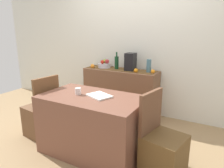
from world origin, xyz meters
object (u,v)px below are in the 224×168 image
object	(u,v)px
sideboard_console	(120,92)
dining_table	(92,125)
coffee_maker	(130,62)
wine_bottle	(117,63)
coffee_cup	(78,91)
fruit_bowl	(104,66)
open_book	(99,96)
chair_by_corner	(162,151)
chair_near_window	(42,118)
ceramic_vase	(149,66)

from	to	relation	value
sideboard_console	dining_table	distance (m)	1.31
coffee_maker	wine_bottle	bearing A→B (deg)	180.00
coffee_maker	coffee_cup	distance (m)	1.32
coffee_cup	fruit_bowl	bearing A→B (deg)	107.12
fruit_bowl	coffee_maker	size ratio (longest dim) A/B	0.77
fruit_bowl	wine_bottle	xyz separation A→B (m)	(0.26, 0.00, 0.08)
fruit_bowl	open_book	size ratio (longest dim) A/B	0.83
fruit_bowl	coffee_cup	bearing A→B (deg)	-72.88
coffee_maker	chair_by_corner	bearing A→B (deg)	-53.30
fruit_bowl	coffee_maker	world-z (taller)	coffee_maker
open_book	chair_near_window	distance (m)	1.08
fruit_bowl	dining_table	bearing A→B (deg)	-65.23
sideboard_console	open_book	distance (m)	1.33
ceramic_vase	open_book	size ratio (longest dim) A/B	0.78
ceramic_vase	chair_near_window	world-z (taller)	ceramic_vase
coffee_cup	chair_by_corner	xyz separation A→B (m)	(1.08, 0.01, -0.51)
coffee_cup	chair_by_corner	bearing A→B (deg)	0.77
fruit_bowl	open_book	xyz separation A→B (m)	(0.67, -1.24, -0.12)
chair_near_window	chair_by_corner	bearing A→B (deg)	0.18
coffee_maker	chair_by_corner	distance (m)	1.75
sideboard_console	wine_bottle	bearing A→B (deg)	180.00
fruit_bowl	dining_table	world-z (taller)	fruit_bowl
sideboard_console	coffee_cup	size ratio (longest dim) A/B	16.58
coffee_maker	coffee_cup	xyz separation A→B (m)	(-0.12, -1.30, -0.19)
chair_near_window	chair_by_corner	world-z (taller)	same
fruit_bowl	dining_table	distance (m)	1.50
chair_near_window	dining_table	bearing A→B (deg)	0.14
chair_near_window	sideboard_console	bearing A→B (deg)	63.85
dining_table	coffee_cup	xyz separation A→B (m)	(-0.19, -0.01, 0.41)
fruit_bowl	chair_near_window	size ratio (longest dim) A/B	0.26
wine_bottle	chair_by_corner	distance (m)	1.90
wine_bottle	ceramic_vase	xyz separation A→B (m)	(0.60, 0.00, -0.01)
chair_near_window	chair_by_corner	xyz separation A→B (m)	(1.77, 0.01, 0.00)
dining_table	chair_near_window	world-z (taller)	chair_near_window
coffee_maker	coffee_cup	bearing A→B (deg)	-95.50
dining_table	coffee_cup	distance (m)	0.45
chair_near_window	ceramic_vase	bearing A→B (deg)	48.35
sideboard_console	chair_near_window	xyz separation A→B (m)	(-0.63, -1.29, -0.15)
sideboard_console	chair_by_corner	distance (m)	1.72
dining_table	ceramic_vase	bearing A→B (deg)	78.62
coffee_maker	chair_by_corner	size ratio (longest dim) A/B	0.34
sideboard_console	wine_bottle	size ratio (longest dim) A/B	4.35
sideboard_console	open_book	world-z (taller)	sideboard_console
coffee_maker	chair_near_window	size ratio (longest dim) A/B	0.34
wine_bottle	coffee_cup	bearing A→B (deg)	-83.73
coffee_cup	chair_near_window	distance (m)	0.86
chair_near_window	chair_by_corner	size ratio (longest dim) A/B	1.00
fruit_bowl	chair_by_corner	size ratio (longest dim) A/B	0.26
chair_by_corner	wine_bottle	bearing A→B (deg)	133.65
wine_bottle	chair_by_corner	xyz separation A→B (m)	(1.22, -1.28, -0.68)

